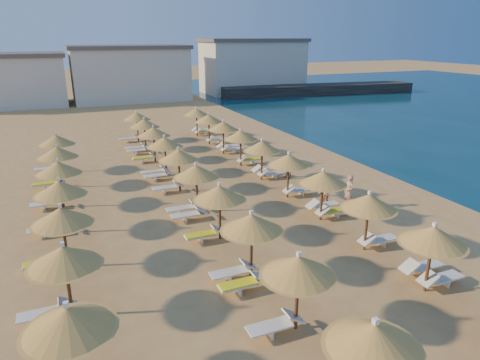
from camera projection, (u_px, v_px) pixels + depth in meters
name	position (u px, v px, depth m)	size (l,w,h in m)	color
ground	(287.00, 230.00, 19.73)	(220.00, 220.00, 0.00)	tan
jetty	(319.00, 90.00, 64.66)	(30.00, 4.00, 1.50)	black
hotel_blocks	(146.00, 72.00, 59.65)	(50.52, 10.17, 8.10)	silver
parasol_row_east	(289.00, 161.00, 23.10)	(2.33, 35.56, 2.63)	brown
parasol_row_west	(196.00, 172.00, 21.17)	(2.33, 35.56, 2.63)	brown
parasol_row_inland	(60.00, 189.00, 18.86)	(2.33, 22.27, 2.63)	brown
loungers	(216.00, 203.00, 22.06)	(14.71, 34.69, 0.66)	white
beachgoer_a	(349.00, 191.00, 22.09)	(0.64, 0.42, 1.77)	tan
beachgoer_b	(325.00, 192.00, 22.34)	(0.77, 0.60, 1.58)	tan
beachgoer_c	(288.00, 165.00, 26.84)	(0.99, 0.41, 1.69)	tan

